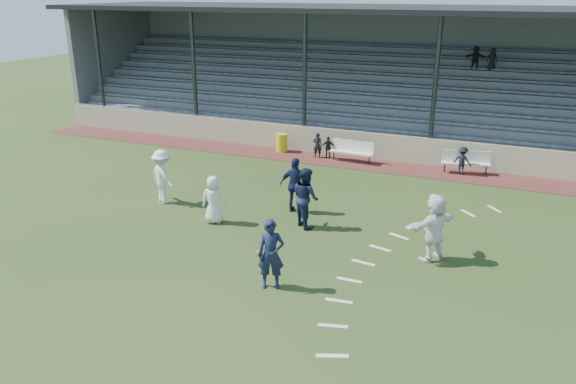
% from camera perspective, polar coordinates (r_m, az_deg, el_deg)
% --- Properties ---
extents(ground, '(90.00, 90.00, 0.00)m').
position_cam_1_polar(ground, '(16.34, -3.42, -7.06)').
color(ground, '#2B3D19').
rests_on(ground, ground).
extents(cinder_track, '(34.00, 2.00, 0.02)m').
position_cam_1_polar(cinder_track, '(25.51, 6.98, 2.94)').
color(cinder_track, '#4F241F').
rests_on(cinder_track, ground).
extents(retaining_wall, '(34.00, 0.18, 1.20)m').
position_cam_1_polar(retaining_wall, '(26.32, 7.67, 4.78)').
color(retaining_wall, '#BDB491').
rests_on(retaining_wall, ground).
extents(bench_left, '(2.02, 0.58, 0.95)m').
position_cam_1_polar(bench_left, '(25.58, 6.55, 4.34)').
color(bench_left, silver).
rests_on(bench_left, cinder_track).
extents(bench_right, '(2.04, 0.89, 0.95)m').
position_cam_1_polar(bench_right, '(24.97, 17.67, 3.13)').
color(bench_right, silver).
rests_on(bench_right, cinder_track).
extents(trash_bin, '(0.54, 0.54, 0.86)m').
position_cam_1_polar(trash_bin, '(27.03, -0.63, 5.03)').
color(trash_bin, gold).
rests_on(trash_bin, cinder_track).
extents(football, '(0.20, 0.20, 0.20)m').
position_cam_1_polar(football, '(16.63, -2.92, -6.17)').
color(football, '#C25A0B').
rests_on(football, ground).
extents(player_white_lead, '(0.92, 0.75, 1.63)m').
position_cam_1_polar(player_white_lead, '(18.80, -7.57, -0.77)').
color(player_white_lead, white).
rests_on(player_white_lead, ground).
extents(player_navy_lead, '(0.81, 0.68, 1.91)m').
position_cam_1_polar(player_navy_lead, '(14.58, -1.74, -6.35)').
color(player_navy_lead, '#151C3A').
rests_on(player_navy_lead, ground).
extents(player_navy_mid, '(1.23, 1.20, 2.00)m').
position_cam_1_polar(player_navy_mid, '(18.32, 1.81, -0.54)').
color(player_navy_mid, '#151C3A').
rests_on(player_navy_mid, ground).
extents(player_white_wing, '(1.48, 1.23, 1.99)m').
position_cam_1_polar(player_white_wing, '(20.86, -12.58, 1.56)').
color(player_white_wing, white).
rests_on(player_white_wing, ground).
extents(player_navy_wing, '(1.18, 0.56, 1.96)m').
position_cam_1_polar(player_navy_wing, '(19.50, 0.79, 0.69)').
color(player_navy_wing, '#151C3A').
rests_on(player_navy_wing, ground).
extents(player_white_back, '(1.56, 1.86, 2.01)m').
position_cam_1_polar(player_white_back, '(16.59, 14.63, -3.47)').
color(player_white_back, white).
rests_on(player_white_back, ground).
extents(sub_left_near, '(0.47, 0.35, 1.17)m').
position_cam_1_polar(sub_left_near, '(26.04, 3.02, 4.78)').
color(sub_left_near, black).
rests_on(sub_left_near, cinder_track).
extents(sub_left_far, '(0.64, 0.39, 1.01)m').
position_cam_1_polar(sub_left_far, '(25.98, 4.12, 4.54)').
color(sub_left_far, black).
rests_on(sub_left_far, cinder_track).
extents(sub_right, '(0.86, 0.61, 1.21)m').
position_cam_1_polar(sub_right, '(24.67, 17.29, 3.07)').
color(sub_right, black).
rests_on(sub_right, cinder_track).
extents(grandstand, '(34.60, 9.00, 6.61)m').
position_cam_1_polar(grandstand, '(30.45, 10.22, 9.80)').
color(grandstand, gray).
rests_on(grandstand, ground).
extents(penalty_arc, '(3.89, 14.63, 0.01)m').
position_cam_1_polar(penalty_arc, '(15.17, 10.92, -9.67)').
color(penalty_arc, white).
rests_on(penalty_arc, ground).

